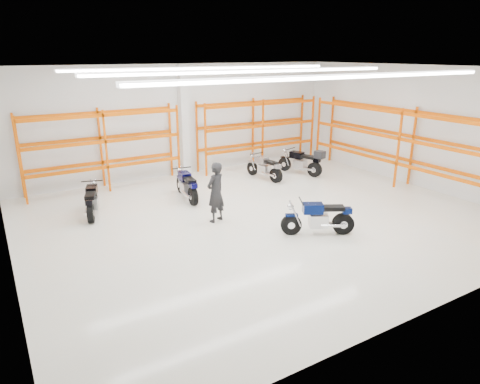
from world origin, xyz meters
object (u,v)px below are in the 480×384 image
motorcycle_back_c (265,168)px  motorcycle_back_d (303,162)px  motorcycle_main (321,218)px  motorcycle_back_b (187,186)px  motorcycle_back_a (92,201)px  standing_man (216,192)px  structural_column (184,121)px

motorcycle_back_c → motorcycle_back_d: (1.76, -0.23, 0.08)m
motorcycle_main → motorcycle_back_c: size_ratio=0.94×
motorcycle_main → motorcycle_back_b: motorcycle_main is taller
motorcycle_back_c → motorcycle_back_a: bearing=-175.4°
standing_man → structural_column: 5.72m
motorcycle_back_d → structural_column: 5.25m
motorcycle_main → motorcycle_back_b: 5.13m
motorcycle_back_d → motorcycle_back_c: bearing=172.4°
motorcycle_back_b → standing_man: 2.38m
motorcycle_back_b → standing_man: size_ratio=1.12×
motorcycle_main → motorcycle_back_d: size_ratio=0.89×
motorcycle_back_a → structural_column: (4.52, 2.95, 1.79)m
standing_man → structural_column: size_ratio=0.41×
standing_man → motorcycle_back_a: bearing=-59.7°
motorcycle_main → structural_column: size_ratio=0.42×
motorcycle_back_d → structural_column: (-4.21, 2.63, 1.71)m
motorcycle_back_a → motorcycle_back_c: size_ratio=0.97×
motorcycle_main → motorcycle_back_d: (3.54, 5.16, 0.06)m
motorcycle_back_a → structural_column: 5.68m
motorcycle_back_a → structural_column: size_ratio=0.43×
standing_man → motorcycle_back_b: bearing=-114.1°
motorcycle_back_c → motorcycle_back_d: 1.78m
motorcycle_back_a → motorcycle_back_c: (6.96, 0.56, 0.00)m
motorcycle_main → standing_man: standing_man is taller
motorcycle_back_c → standing_man: 4.89m
motorcycle_back_c → standing_man: bearing=-142.1°
motorcycle_back_b → motorcycle_back_a: bearing=178.1°
motorcycle_back_b → motorcycle_main: bearing=-67.3°
motorcycle_back_a → motorcycle_back_b: bearing=-1.9°
motorcycle_main → motorcycle_back_a: (-5.19, 4.84, -0.02)m
motorcycle_back_d → standing_man: 6.26m
motorcycle_back_b → motorcycle_back_d: motorcycle_back_d is taller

